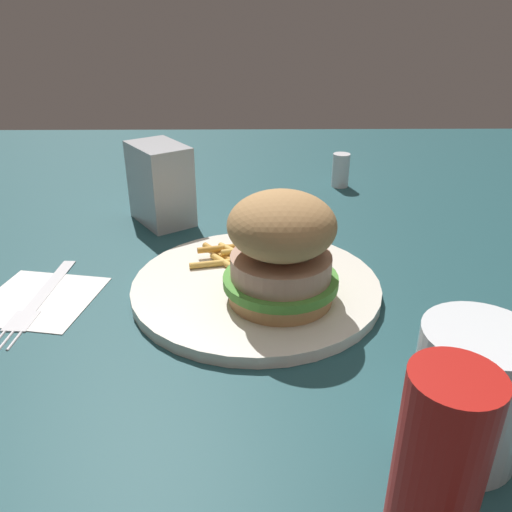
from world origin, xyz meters
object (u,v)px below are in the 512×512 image
(ketchup_bottle, at_px, (436,479))
(salt_shaker, at_px, (341,170))
(drink_glass, at_px, (467,401))
(napkin_dispenser, at_px, (161,184))
(fries_pile, at_px, (241,255))
(napkin, at_px, (39,299))
(sandwich, at_px, (281,249))
(fork, at_px, (38,298))
(plate, at_px, (256,286))

(ketchup_bottle, xyz_separation_m, salt_shaker, (0.64, -0.06, -0.04))
(drink_glass, height_order, napkin_dispenser, napkin_dispenser)
(fries_pile, relative_size, drink_glass, 1.24)
(napkin, height_order, salt_shaker, salt_shaker)
(sandwich, xyz_separation_m, napkin_dispenser, (0.23, 0.15, -0.01))
(sandwich, xyz_separation_m, fork, (0.02, 0.25, -0.06))
(sandwich, distance_m, drink_glass, 0.21)
(drink_glass, bearing_deg, ketchup_bottle, 147.78)
(sandwich, bearing_deg, drink_glass, -148.17)
(plate, relative_size, napkin_dispenser, 2.40)
(drink_glass, height_order, salt_shaker, drink_glass)
(napkin_dispenser, bearing_deg, salt_shaker, 84.68)
(fork, distance_m, napkin_dispenser, 0.24)
(fries_pile, relative_size, fork, 0.68)
(drink_glass, bearing_deg, napkin, 60.82)
(fork, distance_m, salt_shaker, 0.52)
(plate, xyz_separation_m, sandwich, (-0.03, -0.02, 0.06))
(fries_pile, xyz_separation_m, drink_glass, (-0.27, -0.15, 0.02))
(fries_pile, distance_m, napkin_dispenser, 0.19)
(sandwich, xyz_separation_m, napkin, (0.02, 0.25, -0.07))
(napkin, xyz_separation_m, salt_shaker, (0.36, -0.37, 0.03))
(napkin, bearing_deg, fries_pile, -72.07)
(plate, relative_size, fries_pile, 2.19)
(fork, height_order, napkin_dispenser, napkin_dispenser)
(napkin_dispenser, height_order, ketchup_bottle, ketchup_bottle)
(fries_pile, xyz_separation_m, fork, (-0.07, 0.21, -0.01))
(sandwich, bearing_deg, salt_shaker, -17.53)
(drink_glass, distance_m, ketchup_bottle, 0.10)
(drink_glass, bearing_deg, plate, 32.24)
(fork, height_order, salt_shaker, salt_shaker)
(salt_shaker, bearing_deg, napkin, 134.53)
(plate, xyz_separation_m, napkin_dispenser, (0.20, 0.13, 0.05))
(plate, relative_size, ketchup_bottle, 2.02)
(napkin_dispenser, xyz_separation_m, ketchup_bottle, (-0.50, -0.21, 0.01))
(napkin, xyz_separation_m, napkin_dispenser, (0.21, -0.10, 0.05))
(plate, xyz_separation_m, salt_shaker, (0.35, -0.14, 0.02))
(sandwich, distance_m, fork, 0.26)
(napkin, relative_size, fork, 0.63)
(napkin_dispenser, bearing_deg, fries_pile, 3.04)
(fork, height_order, ketchup_bottle, ketchup_bottle)
(napkin_dispenser, bearing_deg, napkin, -58.52)
(fries_pile, height_order, napkin_dispenser, napkin_dispenser)
(plate, relative_size, sandwich, 2.31)
(fork, distance_m, ketchup_bottle, 0.42)
(fries_pile, height_order, ketchup_bottle, ketchup_bottle)
(plate, height_order, napkin_dispenser, napkin_dispenser)
(ketchup_bottle, bearing_deg, fries_pile, 16.26)
(drink_glass, bearing_deg, napkin_dispenser, 32.45)
(plate, height_order, salt_shaker, salt_shaker)
(ketchup_bottle, height_order, salt_shaker, ketchup_bottle)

